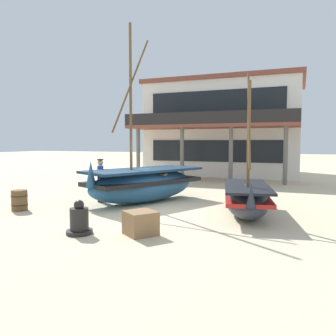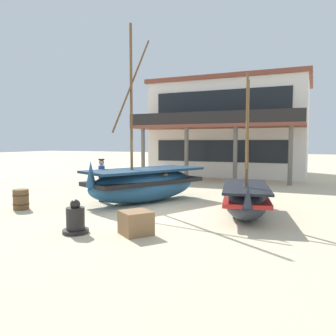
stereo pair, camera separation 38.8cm
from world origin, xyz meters
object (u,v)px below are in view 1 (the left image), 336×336
(fishing_boat_centre_large, at_px, (247,198))
(wooden_barrel, at_px, (19,200))
(fishing_boat_near_left, at_px, (143,184))
(cargo_crate, at_px, (141,223))
(fisherman_by_hull, at_px, (101,181))
(harbor_building_main, at_px, (226,128))
(capstan_winch, at_px, (79,221))

(fishing_boat_centre_large, xyz_separation_m, wooden_barrel, (-7.34, -2.04, -0.20))
(fishing_boat_near_left, height_order, cargo_crate, fishing_boat_near_left)
(fishing_boat_centre_large, distance_m, wooden_barrel, 7.62)
(fisherman_by_hull, bearing_deg, fishing_boat_near_left, 21.23)
(fishing_boat_centre_large, height_order, fisherman_by_hull, fishing_boat_centre_large)
(fishing_boat_near_left, relative_size, cargo_crate, 9.30)
(fishing_boat_near_left, height_order, fisherman_by_hull, fishing_boat_near_left)
(wooden_barrel, bearing_deg, harbor_building_main, 77.11)
(capstan_winch, bearing_deg, fishing_boat_near_left, 95.58)
(cargo_crate, bearing_deg, capstan_winch, -160.82)
(fishing_boat_centre_large, relative_size, cargo_crate, 6.31)
(fisherman_by_hull, bearing_deg, fishing_boat_centre_large, -3.51)
(fisherman_by_hull, height_order, harbor_building_main, harbor_building_main)
(fisherman_by_hull, relative_size, capstan_winch, 1.92)
(fishing_boat_centre_large, distance_m, harbor_building_main, 14.77)
(fisherman_by_hull, bearing_deg, cargo_crate, -45.68)
(fishing_boat_near_left, bearing_deg, fishing_boat_centre_large, -13.06)
(wooden_barrel, distance_m, harbor_building_main, 16.76)
(capstan_winch, bearing_deg, fisherman_by_hull, 116.18)
(fishing_boat_near_left, relative_size, fishing_boat_centre_large, 1.47)
(wooden_barrel, relative_size, cargo_crate, 0.98)
(wooden_barrel, xyz_separation_m, cargo_crate, (5.19, -1.18, -0.05))
(fisherman_by_hull, distance_m, cargo_crate, 5.02)
(capstan_winch, bearing_deg, wooden_barrel, 155.42)
(fishing_boat_centre_large, bearing_deg, wooden_barrel, -164.46)
(wooden_barrel, height_order, harbor_building_main, harbor_building_main)
(wooden_barrel, bearing_deg, fishing_boat_centre_large, 15.54)
(fishing_boat_centre_large, distance_m, cargo_crate, 3.88)
(fishing_boat_centre_large, bearing_deg, fisherman_by_hull, 176.49)
(fishing_boat_centre_large, height_order, cargo_crate, fishing_boat_centre_large)
(capstan_winch, bearing_deg, fishing_boat_centre_large, 45.87)
(harbor_building_main, bearing_deg, cargo_crate, -85.00)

